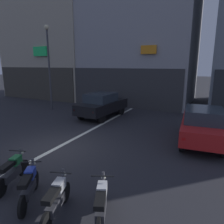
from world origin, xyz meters
TOP-DOWN VIEW (x-y plane):
  - ground_plane at (0.00, 0.00)m, footprint 120.00×120.00m
  - lane_centre_line at (0.00, 6.00)m, footprint 0.20×18.00m
  - building_corner_left at (-10.41, 13.51)m, footprint 9.80×8.77m
  - car_black_crossing_near at (-0.82, 5.73)m, footprint 2.07×4.22m
  - car_red_parked_kerbside at (5.56, 3.54)m, footprint 2.08×4.23m
  - street_lamp at (-5.64, 6.16)m, footprint 0.36×0.36m
  - motorcycle_green_row_left_mid at (0.74, -2.57)m, footprint 0.66×1.61m
  - motorcycle_blue_row_centre at (1.76, -2.89)m, footprint 0.94×1.46m
  - motorcycle_silver_row_right_mid at (2.79, -3.02)m, footprint 0.66×1.61m
  - motorcycle_white_row_rightmost at (3.82, -2.70)m, footprint 0.76×1.56m

SIDE VIEW (x-z plane):
  - ground_plane at x=0.00m, z-range 0.00..0.00m
  - lane_centre_line at x=0.00m, z-range 0.00..0.01m
  - motorcycle_green_row_left_mid at x=0.74m, z-range -0.03..0.95m
  - motorcycle_blue_row_centre at x=1.76m, z-range -0.03..0.95m
  - motorcycle_silver_row_right_mid at x=2.79m, z-range -0.03..0.95m
  - motorcycle_white_row_rightmost at x=3.82m, z-range -0.03..0.95m
  - car_black_crossing_near at x=-0.82m, z-range 0.07..1.71m
  - car_red_parked_kerbside at x=5.56m, z-range 0.07..1.71m
  - street_lamp at x=-5.64m, z-range 0.72..7.07m
  - building_corner_left at x=-10.41m, z-range -0.02..18.62m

